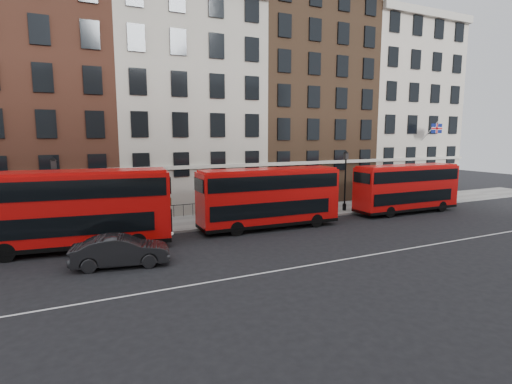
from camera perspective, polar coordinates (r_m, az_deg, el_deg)
name	(u,v)px	position (r m, az deg, el deg)	size (l,w,h in m)	color
ground	(273,258)	(22.72, 2.49, -9.36)	(120.00, 120.00, 0.00)	black
pavement	(211,221)	(32.02, -6.48, -4.07)	(80.00, 5.00, 0.15)	gray
kerb	(222,227)	(29.73, -4.87, -4.99)	(80.00, 0.30, 0.16)	gray
road_centre_line	(292,268)	(21.07, 5.12, -10.80)	(70.00, 0.12, 0.01)	white
building_terrace	(179,97)	(38.41, -10.94, 13.12)	(64.00, 11.95, 22.00)	#B5AD9D
bus_b	(70,208)	(25.85, -25.07, -2.14)	(11.60, 4.13, 4.77)	red
bus_c	(269,197)	(29.13, 1.82, -0.66)	(10.60, 2.91, 4.42)	red
bus_d	(406,187)	(37.44, 20.69, 0.64)	(10.11, 2.57, 4.23)	red
car_front	(121,251)	(22.27, -18.75, -7.98)	(1.72, 4.95, 1.63)	#232326
lamp_post_left	(56,195)	(28.34, -26.69, -0.33)	(0.44, 0.44, 5.33)	black
lamp_post_right	(345,178)	(36.09, 12.64, 2.00)	(0.44, 0.44, 5.33)	black
traffic_light	(432,179)	(43.18, 23.82, 1.65)	(0.25, 0.45, 3.27)	black
iron_railings	(202,209)	(33.95, -7.73, -2.40)	(6.60, 0.06, 1.00)	black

